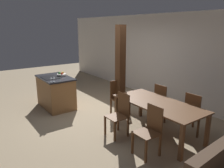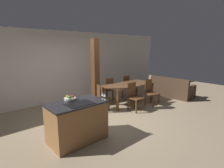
{
  "view_description": "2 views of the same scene",
  "coord_description": "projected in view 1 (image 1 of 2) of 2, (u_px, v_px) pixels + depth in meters",
  "views": [
    {
      "loc": [
        4.77,
        -2.79,
        2.31
      ],
      "look_at": [
        0.6,
        0.2,
        0.95
      ],
      "focal_mm": 35.0,
      "sensor_mm": 36.0,
      "label": 1
    },
    {
      "loc": [
        -2.96,
        -3.84,
        2.08
      ],
      "look_at": [
        0.6,
        0.2,
        0.95
      ],
      "focal_mm": 28.0,
      "sensor_mm": 36.0,
      "label": 2
    }
  ],
  "objects": [
    {
      "name": "dining_chair_head_end",
      "position": [
        119.0,
        97.0,
        5.81
      ],
      "size": [
        0.4,
        0.4,
        0.93
      ],
      "rotation": [
        0.0,
        0.0,
        1.57
      ],
      "color": "brown",
      "rests_on": "ground_plane"
    },
    {
      "name": "timber_post",
      "position": [
        120.0,
        71.0,
        5.75
      ],
      "size": [
        0.2,
        0.2,
        2.35
      ],
      "color": "#4C2D19",
      "rests_on": "ground_plane"
    },
    {
      "name": "wine_glass_near",
      "position": [
        51.0,
        78.0,
        5.6
      ],
      "size": [
        0.06,
        0.06,
        0.15
      ],
      "color": "silver",
      "rests_on": "kitchen_island"
    },
    {
      "name": "fruit_bowl",
      "position": [
        62.0,
        74.0,
        6.38
      ],
      "size": [
        0.27,
        0.27,
        0.11
      ],
      "color": "silver",
      "rests_on": "kitchen_island"
    },
    {
      "name": "wine_glass_middle",
      "position": [
        54.0,
        78.0,
        5.64
      ],
      "size": [
        0.06,
        0.06,
        0.15
      ],
      "color": "silver",
      "rests_on": "kitchen_island"
    },
    {
      "name": "dining_chair_near_right",
      "position": [
        150.0,
        130.0,
        3.98
      ],
      "size": [
        0.4,
        0.4,
        0.93
      ],
      "color": "brown",
      "rests_on": "ground_plane"
    },
    {
      "name": "ground_plane",
      "position": [
        93.0,
        114.0,
        5.91
      ],
      "size": [
        16.0,
        16.0,
        0.0
      ],
      "primitive_type": "plane",
      "color": "#9E896B"
    },
    {
      "name": "kitchen_island",
      "position": [
        56.0,
        92.0,
        6.36
      ],
      "size": [
        1.26,
        0.77,
        0.92
      ],
      "color": "olive",
      "rests_on": "ground_plane"
    },
    {
      "name": "dining_chair_far_left",
      "position": [
        163.0,
        102.0,
        5.47
      ],
      "size": [
        0.4,
        0.4,
        0.93
      ],
      "rotation": [
        0.0,
        0.0,
        3.14
      ],
      "color": "brown",
      "rests_on": "ground_plane"
    },
    {
      "name": "dining_table",
      "position": [
        158.0,
        106.0,
        4.68
      ],
      "size": [
        2.02,
        0.93,
        0.73
      ],
      "color": "brown",
      "rests_on": "ground_plane"
    },
    {
      "name": "wall_back",
      "position": [
        160.0,
        57.0,
        7.0
      ],
      "size": [
        11.2,
        0.08,
        2.7
      ],
      "color": "silver",
      "rests_on": "ground_plane"
    },
    {
      "name": "dining_chair_near_left",
      "position": [
        119.0,
        114.0,
        4.69
      ],
      "size": [
        0.4,
        0.4,
        0.93
      ],
      "color": "brown",
      "rests_on": "ground_plane"
    },
    {
      "name": "dining_chair_far_right",
      "position": [
        195.0,
        113.0,
        4.75
      ],
      "size": [
        0.4,
        0.4,
        0.93
      ],
      "rotation": [
        0.0,
        0.0,
        3.14
      ],
      "color": "brown",
      "rests_on": "ground_plane"
    }
  ]
}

